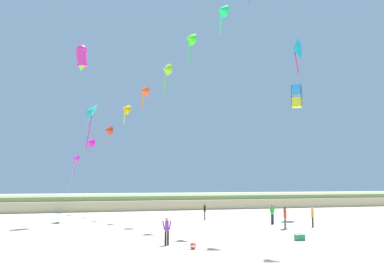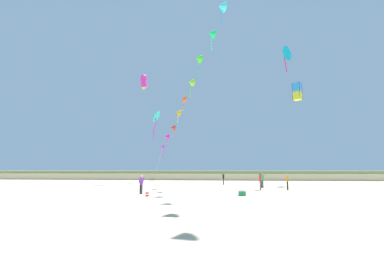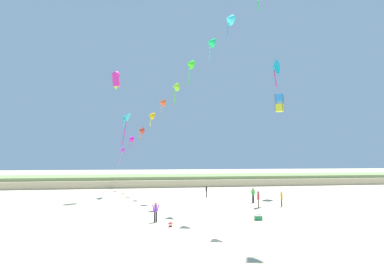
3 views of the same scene
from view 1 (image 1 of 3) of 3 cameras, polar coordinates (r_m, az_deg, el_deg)
The scene contains 14 objects.
ground_plane at distance 21.39m, azimuth 8.21°, elevation -16.25°, with size 240.00×240.00×0.00m, color beige.
dune_ridge at distance 58.60m, azimuth -8.18°, elevation -9.17°, with size 120.00×12.90×1.82m.
person_near_left at distance 39.87m, azimuth 1.79°, elevation -10.45°, with size 0.33×0.53×1.60m.
person_near_right at distance 24.19m, azimuth -3.56°, elevation -12.96°, with size 0.56×0.22×1.60m.
person_mid_center at distance 36.47m, azimuth 11.20°, elevation -10.58°, with size 0.61×0.24×1.73m.
person_far_left at distance 34.94m, azimuth 16.56°, elevation -10.71°, with size 0.33×0.54×1.62m.
person_far_right at distance 33.08m, azimuth 12.93°, elevation -10.98°, with size 0.23×0.60×1.71m.
kite_banner_string at distance 37.55m, azimuth -1.96°, elevation 11.20°, with size 18.85×37.29×24.13m.
large_kite_low_lead at distance 40.43m, azimuth -15.21°, elevation 10.59°, with size 1.16×0.99×2.53m.
large_kite_mid_trail at distance 44.83m, azimuth 14.49°, elevation 5.36°, with size 1.42×1.42×2.38m.
large_kite_high_solo at distance 42.50m, azimuth -14.20°, elevation 3.23°, with size 1.74×2.22×4.86m.
large_kite_outer_drift at distance 41.07m, azimuth 14.42°, elevation 11.68°, with size 1.77×1.71×3.39m.
beach_cooler at distance 27.01m, azimuth 14.88°, elevation -13.61°, with size 0.58×0.41×0.46m.
beach_ball at distance 22.87m, azimuth 0.15°, elevation -15.23°, with size 0.36×0.36×0.36m.
Camera 1 is at (-8.83, -19.15, 3.61)m, focal length 38.00 mm.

